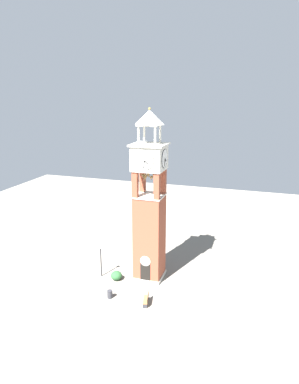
{
  "coord_description": "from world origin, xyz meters",
  "views": [
    {
      "loc": [
        10.74,
        -32.82,
        19.38
      ],
      "look_at": [
        0.0,
        0.0,
        9.68
      ],
      "focal_mm": 32.73,
      "sensor_mm": 36.0,
      "label": 1
    }
  ],
  "objects_px": {
    "clock_tower": "(149,212)",
    "trash_bin": "(110,294)",
    "park_bench": "(146,299)",
    "lamp_post": "(101,255)"
  },
  "relations": [
    {
      "from": "clock_tower",
      "to": "trash_bin",
      "type": "bearing_deg",
      "value": -115.01
    },
    {
      "from": "park_bench",
      "to": "trash_bin",
      "type": "height_order",
      "value": "park_bench"
    },
    {
      "from": "park_bench",
      "to": "lamp_post",
      "type": "xyz_separation_m",
      "value": [
        -6.41,
        3.5,
        2.05
      ]
    },
    {
      "from": "lamp_post",
      "to": "park_bench",
      "type": "bearing_deg",
      "value": -28.66
    },
    {
      "from": "trash_bin",
      "to": "lamp_post",
      "type": "bearing_deg",
      "value": 126.14
    },
    {
      "from": "clock_tower",
      "to": "park_bench",
      "type": "relative_size",
      "value": 10.93
    },
    {
      "from": "clock_tower",
      "to": "trash_bin",
      "type": "distance_m",
      "value": 9.12
    },
    {
      "from": "park_bench",
      "to": "lamp_post",
      "type": "distance_m",
      "value": 7.58
    },
    {
      "from": "clock_tower",
      "to": "lamp_post",
      "type": "height_order",
      "value": "clock_tower"
    },
    {
      "from": "clock_tower",
      "to": "park_bench",
      "type": "xyz_separation_m",
      "value": [
        1.33,
        -5.02,
        -7.04
      ]
    }
  ]
}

